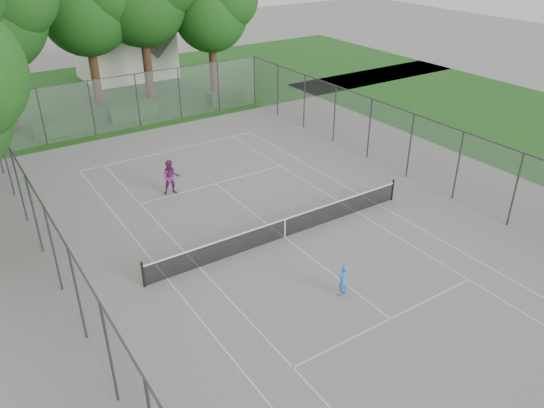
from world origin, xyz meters
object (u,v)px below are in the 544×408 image
woman_player (171,177)px  girl_player (343,280)px  tennis_net (285,227)px  house (123,33)px

woman_player → girl_player: bearing=-62.8°
tennis_net → woman_player: (-2.33, 6.56, 0.39)m
house → tennis_net: bearing=-97.3°
house → woman_player: 24.18m
girl_player → tennis_net: bearing=-113.8°
house → girl_player: bearing=-97.2°
girl_player → woman_player: size_ratio=0.73×
house → woman_player: house is taller
house → woman_player: (-6.12, -23.22, -2.82)m
tennis_net → house: size_ratio=1.39×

